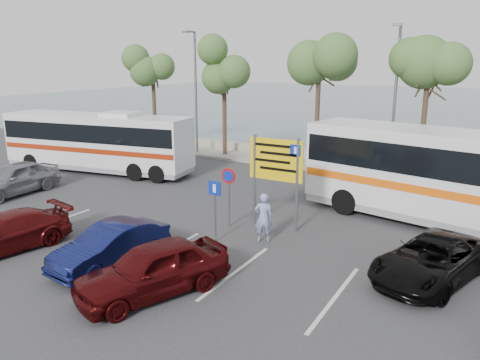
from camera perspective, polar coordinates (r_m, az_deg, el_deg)
The scene contains 22 objects.
ground at distance 16.36m, azimuth -3.92°, elevation -8.51°, with size 120.00×120.00×0.00m, color #323234.
kerb_strip at distance 28.48m, azimuth 11.95°, elevation 1.41°, with size 44.00×2.40×0.15m, color gray.
seawall at distance 30.30m, azimuth 13.17°, elevation 2.56°, with size 48.00×0.80×0.60m, color #A19881.
sea at distance 73.22m, azimuth 23.52°, elevation 8.36°, with size 140.00×140.00×0.00m, color #3E5964.
tree_far_left at distance 34.70m, azimuth -10.66°, elevation 14.20°, with size 3.20×3.20×7.60m.
tree_left at distance 31.16m, azimuth -1.95°, elevation 13.83°, with size 3.20×3.20×7.20m.
tree_mid at distance 28.26m, azimuth 9.69°, elevation 14.88°, with size 3.20×3.20×8.00m.
tree_right at distance 26.74m, azimuth 22.08°, elevation 13.03°, with size 3.20×3.20×7.40m.
street_lamp_left at distance 31.92m, azimuth -5.50°, elevation 11.26°, with size 0.45×1.15×8.01m.
street_lamp_right at distance 26.60m, azimuth 18.36°, elevation 9.95°, with size 0.45×1.15×8.01m.
direction_sign at distance 17.78m, azimuth 4.39°, elevation 1.61°, with size 2.20×0.12×3.60m.
sign_no_stop at distance 18.04m, azimuth -1.38°, elevation -0.96°, with size 0.60×0.08×2.35m.
sign_parking at distance 16.58m, azimuth -3.06°, elevation -2.77°, with size 0.50×0.07×2.25m.
lane_markings at distance 16.26m, azimuth -9.29°, elevation -8.82°, with size 12.02×4.20×0.01m, color silver, non-canonical shape.
coach_bus_left at distance 28.30m, azimuth -16.99°, elevation 4.24°, with size 11.57×4.24×3.53m.
coach_bus_right at distance 19.51m, azimuth 26.28°, elevation -0.46°, with size 13.10×5.09×3.99m.
car_silver_a at distance 25.14m, azimuth -25.93°, elevation 0.14°, with size 1.84×4.57×1.56m, color gray.
car_blue at distance 15.52m, azimuth -15.47°, elevation -7.70°, with size 1.40×4.01×1.32m, color #0F1546.
car_maroon at distance 17.96m, azimuth -26.78°, elevation -5.78°, with size 1.80×4.42×1.28m, color #550E0E.
car_red at distance 13.44m, azimuth -10.55°, elevation -10.59°, with size 1.77×4.39×1.50m, color #460A0B.
suv_black at distance 15.16m, azimuth 22.38°, elevation -8.94°, with size 2.12×4.60×1.28m, color black.
pedestrian_near at distance 16.79m, azimuth 2.88°, elevation -4.59°, with size 0.65×0.43×1.80m, color #8293BD.
Camera 1 is at (8.47, -12.45, 6.40)m, focal length 35.00 mm.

